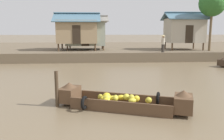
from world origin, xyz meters
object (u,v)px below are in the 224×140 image
at_px(stilt_house_mid_right, 184,30).
at_px(vendor_person, 163,42).
at_px(banana_boat, 122,101).
at_px(palm_tree_near, 212,3).
at_px(mooring_post, 57,89).
at_px(stilt_house_mid_left, 86,32).
at_px(stilt_house_left, 78,31).

bearing_deg(stilt_house_mid_right, vendor_person, -136.39).
relative_size(banana_boat, vendor_person, 3.07).
xyz_separation_m(stilt_house_mid_right, palm_tree_near, (1.98, -1.90, 2.55)).
distance_m(banana_boat, palm_tree_near, 18.75).
xyz_separation_m(palm_tree_near, mooring_post, (-13.11, -14.13, -4.86)).
height_order(banana_boat, stilt_house_mid_left, stilt_house_mid_left).
distance_m(stilt_house_mid_right, palm_tree_near, 3.74).
bearing_deg(vendor_person, stilt_house_left, 159.01).
relative_size(banana_boat, mooring_post, 3.60).
xyz_separation_m(banana_boat, vendor_person, (5.49, 13.44, 1.52)).
height_order(palm_tree_near, mooring_post, palm_tree_near).
bearing_deg(stilt_house_mid_left, banana_boat, -83.66).
height_order(stilt_house_left, vendor_person, stilt_house_left).
relative_size(stilt_house_mid_left, vendor_person, 2.89).
height_order(banana_boat, vendor_person, vendor_person).
xyz_separation_m(stilt_house_left, vendor_person, (8.24, -3.16, -1.06)).
xyz_separation_m(stilt_house_mid_left, mooring_post, (-0.58, -16.88, -2.03)).
bearing_deg(stilt_house_mid_right, stilt_house_mid_left, 175.37).
distance_m(banana_boat, stilt_house_mid_right, 18.76).
xyz_separation_m(banana_boat, stilt_house_mid_left, (-1.92, 17.29, 2.43)).
height_order(stilt_house_left, mooring_post, stilt_house_left).
bearing_deg(stilt_house_mid_left, palm_tree_near, -12.39).
bearing_deg(palm_tree_near, stilt_house_mid_right, 136.14).
relative_size(stilt_house_mid_right, palm_tree_near, 0.73).
bearing_deg(stilt_house_mid_right, banana_boat, -117.72).
bearing_deg(stilt_house_left, stilt_house_mid_left, 40.03).
bearing_deg(stilt_house_mid_left, mooring_post, -91.95).
bearing_deg(vendor_person, palm_tree_near, 12.09).
bearing_deg(palm_tree_near, stilt_house_mid_left, 167.61).
relative_size(vendor_person, mooring_post, 1.17).
xyz_separation_m(stilt_house_mid_left, palm_tree_near, (12.54, -2.75, 2.83)).
bearing_deg(stilt_house_mid_right, stilt_house_left, 179.17).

